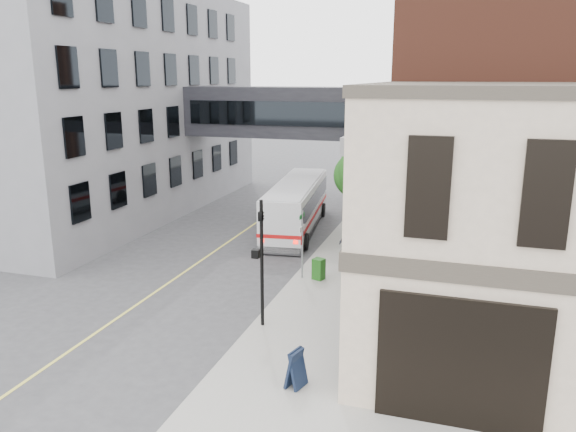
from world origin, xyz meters
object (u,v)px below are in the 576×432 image
Objects in this scene: pedestrian_a at (352,237)px; pedestrian_b at (362,256)px; bus at (296,204)px; sandwich_board at (296,368)px; newspaper_box at (319,269)px; pedestrian_c at (350,239)px.

pedestrian_a is 1.03× the size of pedestrian_b.
pedestrian_b is (5.04, -6.95, -0.44)m from bus.
sandwich_board is (4.91, -16.38, -0.82)m from bus.
pedestrian_a is (4.10, -4.29, -0.41)m from bus.
pedestrian_a is 3.69m from newspaper_box.
sandwich_board is at bearing -73.33° from bus.
pedestrian_b reaches higher than newspaper_box.
bus is 9.32× the size of sandwich_board.
pedestrian_c is 12.25m from sandwich_board.
pedestrian_a is 1.16× the size of pedestrian_c.
newspaper_box is 0.83× the size of sandwich_board.
pedestrian_b is at bearing 105.84° from sandwich_board.
newspaper_box is 8.65m from sandwich_board.
newspaper_box is at bearing 174.50° from pedestrian_b.
newspaper_box is (3.36, -7.87, -0.92)m from bus.
pedestrian_a is at bearing 110.43° from sandwich_board.
newspaper_box is (-0.74, -3.58, -0.51)m from pedestrian_a.
pedestrian_a is 12.12m from sandwich_board.
bus is 8.61m from newspaper_box.
pedestrian_b reaches higher than pedestrian_c.
pedestrian_c is at bearing 110.94° from sandwich_board.
pedestrian_c is at bearing 99.62° from newspaper_box.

